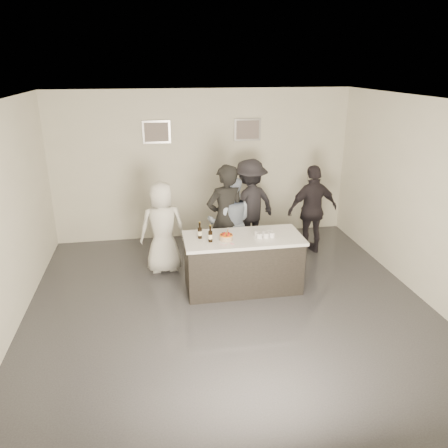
# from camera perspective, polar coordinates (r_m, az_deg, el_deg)

# --- Properties ---
(floor) EXTENTS (6.00, 6.00, 0.00)m
(floor) POSITION_cam_1_polar(r_m,az_deg,el_deg) (6.70, 0.74, -10.75)
(floor) COLOR #3D3D42
(floor) RESTS_ON ground
(ceiling) EXTENTS (6.00, 6.00, 0.00)m
(ceiling) POSITION_cam_1_polar(r_m,az_deg,el_deg) (5.75, 0.88, 15.76)
(ceiling) COLOR white
(wall_back) EXTENTS (6.00, 0.04, 3.00)m
(wall_back) POSITION_cam_1_polar(r_m,az_deg,el_deg) (8.92, -2.74, 7.64)
(wall_back) COLOR white
(wall_back) RESTS_ON ground
(wall_front) EXTENTS (6.00, 0.04, 3.00)m
(wall_front) POSITION_cam_1_polar(r_m,az_deg,el_deg) (3.45, 10.22, -14.64)
(wall_front) COLOR white
(wall_front) RESTS_ON ground
(wall_left) EXTENTS (0.04, 6.00, 3.00)m
(wall_left) POSITION_cam_1_polar(r_m,az_deg,el_deg) (6.28, -27.22, -0.18)
(wall_left) COLOR white
(wall_left) RESTS_ON ground
(wall_right) EXTENTS (0.04, 6.00, 3.00)m
(wall_right) POSITION_cam_1_polar(r_m,az_deg,el_deg) (7.22, 24.96, 2.65)
(wall_right) COLOR white
(wall_right) RESTS_ON ground
(picture_left) EXTENTS (0.54, 0.04, 0.44)m
(picture_left) POSITION_cam_1_polar(r_m,az_deg,el_deg) (8.70, -8.81, 11.80)
(picture_left) COLOR #B2B2B7
(picture_left) RESTS_ON wall_back
(picture_right) EXTENTS (0.54, 0.04, 0.44)m
(picture_right) POSITION_cam_1_polar(r_m,az_deg,el_deg) (8.92, 3.08, 12.20)
(picture_right) COLOR #B2B2B7
(picture_right) RESTS_ON wall_back
(bar_counter) EXTENTS (1.86, 0.86, 0.90)m
(bar_counter) POSITION_cam_1_polar(r_m,az_deg,el_deg) (7.02, 2.47, -5.08)
(bar_counter) COLOR white
(bar_counter) RESTS_ON ground
(cake) EXTENTS (0.20, 0.20, 0.07)m
(cake) POSITION_cam_1_polar(r_m,az_deg,el_deg) (6.70, 0.29, -1.78)
(cake) COLOR orange
(cake) RESTS_ON bar_counter
(beer_bottle_a) EXTENTS (0.07, 0.07, 0.26)m
(beer_bottle_a) POSITION_cam_1_polar(r_m,az_deg,el_deg) (6.73, -3.18, -0.83)
(beer_bottle_a) COLOR black
(beer_bottle_a) RESTS_ON bar_counter
(beer_bottle_b) EXTENTS (0.07, 0.07, 0.26)m
(beer_bottle_b) POSITION_cam_1_polar(r_m,az_deg,el_deg) (6.60, -1.80, -1.28)
(beer_bottle_b) COLOR black
(beer_bottle_b) RESTS_ON bar_counter
(tumbler_cluster) EXTENTS (0.30, 0.19, 0.08)m
(tumbler_cluster) POSITION_cam_1_polar(r_m,az_deg,el_deg) (6.86, 5.37, -1.32)
(tumbler_cluster) COLOR orange
(tumbler_cluster) RESTS_ON bar_counter
(candles) EXTENTS (0.24, 0.08, 0.01)m
(candles) POSITION_cam_1_polar(r_m,az_deg,el_deg) (6.56, 0.65, -2.61)
(candles) COLOR pink
(candles) RESTS_ON bar_counter
(person_main_black) EXTENTS (0.79, 0.63, 1.90)m
(person_main_black) POSITION_cam_1_polar(r_m,az_deg,el_deg) (7.44, 0.20, 0.65)
(person_main_black) COLOR black
(person_main_black) RESTS_ON ground
(person_main_blue) EXTENTS (0.88, 0.72, 1.65)m
(person_main_blue) POSITION_cam_1_polar(r_m,az_deg,el_deg) (7.63, 0.80, 0.15)
(person_main_blue) COLOR #92A2BF
(person_main_blue) RESTS_ON ground
(person_guest_left) EXTENTS (0.82, 0.57, 1.60)m
(person_guest_left) POSITION_cam_1_polar(r_m,az_deg,el_deg) (7.55, -8.03, -0.47)
(person_guest_left) COLOR silver
(person_guest_left) RESTS_ON ground
(person_guest_right) EXTENTS (1.05, 0.55, 1.71)m
(person_guest_right) POSITION_cam_1_polar(r_m,az_deg,el_deg) (8.38, 11.49, 1.82)
(person_guest_right) COLOR #262228
(person_guest_right) RESTS_ON ground
(person_guest_back) EXTENTS (1.32, 1.08, 1.78)m
(person_guest_back) POSITION_cam_1_polar(r_m,az_deg,el_deg) (8.40, 3.35, 2.50)
(person_guest_back) COLOR black
(person_guest_back) RESTS_ON ground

